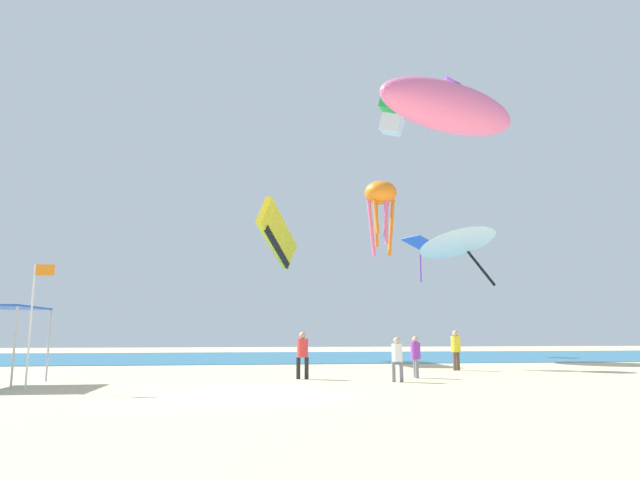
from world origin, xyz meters
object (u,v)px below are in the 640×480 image
at_px(banner_flag, 34,314).
at_px(kite_box_green, 392,113).
at_px(person_central, 303,351).
at_px(kite_octopus_orange, 381,197).
at_px(person_leftmost, 416,353).
at_px(kite_diamond_blue, 420,245).
at_px(kite_parafoil_yellow, 278,236).
at_px(person_near_tent, 397,356).
at_px(person_rightmost, 456,347).
at_px(kite_delta_white, 456,237).
at_px(kite_inflatable_pink, 449,107).

bearing_deg(banner_flag, kite_box_green, 50.37).
relative_size(person_central, kite_octopus_orange, 0.43).
height_order(person_leftmost, kite_octopus_orange, kite_octopus_orange).
relative_size(kite_box_green, kite_diamond_blue, 0.96).
bearing_deg(kite_octopus_orange, kite_parafoil_yellow, -95.62).
xyz_separation_m(person_near_tent, banner_flag, (-11.93, -1.68, 1.37)).
bearing_deg(person_central, person_rightmost, 38.54).
relative_size(person_central, kite_delta_white, 0.27).
bearing_deg(kite_box_green, banner_flag, 168.43).
bearing_deg(person_rightmost, kite_octopus_orange, 87.81).
xyz_separation_m(person_near_tent, kite_diamond_blue, (8.19, 22.46, 7.65)).
distance_m(person_leftmost, kite_box_green, 24.53).
relative_size(kite_octopus_orange, kite_inflatable_pink, 0.57).
height_order(person_leftmost, person_rightmost, person_rightmost).
bearing_deg(kite_diamond_blue, person_near_tent, 136.73).
bearing_deg(kite_delta_white, kite_box_green, -89.89).
height_order(kite_delta_white, kite_parafoil_yellow, kite_parafoil_yellow).
height_order(person_near_tent, person_leftmost, person_leftmost).
xyz_separation_m(person_leftmost, banner_flag, (-13.14, -3.37, 1.36)).
relative_size(banner_flag, kite_diamond_blue, 1.11).
bearing_deg(kite_inflatable_pink, banner_flag, -13.77).
distance_m(person_leftmost, kite_octopus_orange, 11.10).
bearing_deg(kite_octopus_orange, banner_flag, -7.24).
height_order(person_rightmost, kite_inflatable_pink, kite_inflatable_pink).
bearing_deg(person_central, kite_delta_white, 58.31).
distance_m(person_central, kite_diamond_blue, 24.81).
height_order(kite_delta_white, kite_diamond_blue, kite_diamond_blue).
xyz_separation_m(person_rightmost, kite_box_green, (0.68, 13.06, 16.84)).
relative_size(person_rightmost, kite_delta_white, 0.28).
bearing_deg(kite_box_green, kite_delta_white, -123.04).
bearing_deg(person_rightmost, banner_flag, 163.75).
relative_size(person_central, banner_flag, 0.46).
bearing_deg(kite_parafoil_yellow, person_near_tent, -146.85).
relative_size(banner_flag, kite_box_green, 1.16).
height_order(kite_box_green, kite_parafoil_yellow, kite_box_green).
xyz_separation_m(person_central, kite_octopus_orange, (5.04, 7.45, 8.05)).
bearing_deg(kite_inflatable_pink, kite_octopus_orange, -107.68).
relative_size(kite_octopus_orange, kite_diamond_blue, 1.19).
height_order(person_leftmost, kite_diamond_blue, kite_diamond_blue).
relative_size(person_central, kite_diamond_blue, 0.51).
relative_size(person_near_tent, person_central, 0.89).
height_order(kite_delta_white, kite_octopus_orange, kite_octopus_orange).
bearing_deg(kite_octopus_orange, person_central, 10.25).
bearing_deg(person_leftmost, kite_parafoil_yellow, 21.26).
distance_m(kite_inflatable_pink, kite_parafoil_yellow, 16.23).
xyz_separation_m(kite_delta_white, kite_inflatable_pink, (-5.28, -13.39, 3.00)).
bearing_deg(kite_parafoil_yellow, kite_inflatable_pink, -137.29).
height_order(person_near_tent, person_rightmost, person_rightmost).
xyz_separation_m(kite_inflatable_pink, kite_parafoil_yellow, (-6.03, 14.79, -2.92)).
bearing_deg(person_leftmost, kite_inflatable_pink, -124.81).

